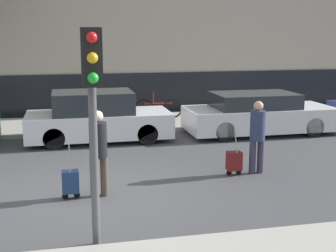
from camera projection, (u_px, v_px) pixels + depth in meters
ground_plane at (92, 195)px, 9.22m from camera, size 80.00×80.00×0.00m
sidewalk_far at (79, 125)px, 15.91m from camera, size 28.00×3.00×0.12m
parked_car_1 at (97, 118)px, 13.73m from camera, size 4.18×1.83×1.47m
parked_car_2 at (258, 114)px, 14.72m from camera, size 4.63×1.89×1.30m
pedestrian_left at (98, 148)px, 8.97m from camera, size 0.35×0.34×1.70m
trolley_left at (70, 182)px, 8.96m from camera, size 0.34×0.29×1.09m
pedestrian_right at (257, 133)px, 10.48m from camera, size 0.35×0.34×1.66m
trolley_right at (234, 161)px, 10.44m from camera, size 0.34×0.29×1.08m
traffic_light at (93, 94)px, 6.49m from camera, size 0.28×0.47×3.21m
parked_bicycle at (159, 108)px, 16.64m from camera, size 1.77×0.06×0.96m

